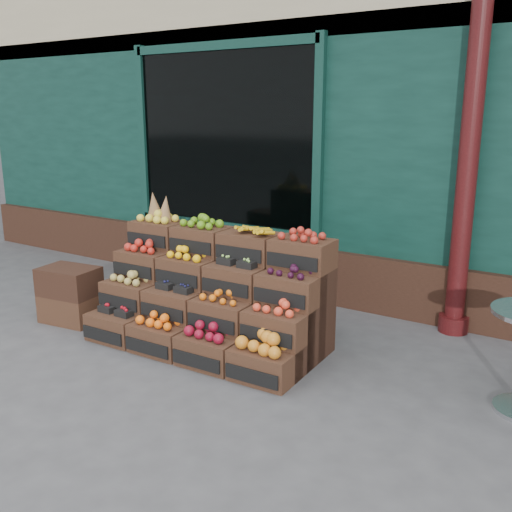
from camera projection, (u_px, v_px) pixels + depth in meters
The scene contains 5 objects.
ground at pixel (229, 383), 4.48m from camera, with size 60.00×60.00×0.00m, color #48484B.
shop_facade at pixel (437, 87), 8.04m from camera, with size 12.00×6.24×4.80m.
crate_display at pixel (212, 300), 5.18m from camera, with size 2.12×1.08×1.31m.
spare_crates at pixel (70, 295), 5.72m from camera, with size 0.60×0.46×0.56m.
shopkeeper at pixel (217, 192), 7.41m from camera, with size 0.76×0.50×2.08m, color #1D6729.
Camera 1 is at (2.39, -3.33, 2.08)m, focal length 40.00 mm.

